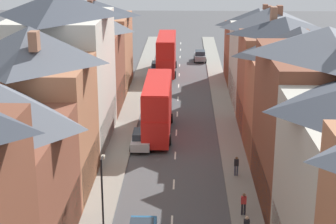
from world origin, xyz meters
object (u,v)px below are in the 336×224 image
car_parked_left_b (157,67)px  pedestrian_mid_right (244,203)px  double_decker_bus_lead (166,53)px  double_decker_bus_mid_street (158,106)px  street_lamp (103,193)px  car_near_blue (200,56)px  car_mid_white (141,139)px  car_near_silver (162,95)px  car_mid_black (155,78)px  pedestrian_far_left (236,165)px

car_parked_left_b → pedestrian_mid_right: (7.97, -41.97, 0.21)m
double_decker_bus_lead → double_decker_bus_mid_street: bearing=-90.0°
car_parked_left_b → street_lamp: (-1.15, -45.27, 2.42)m
double_decker_bus_lead → car_near_blue: 9.64m
car_mid_white → street_lamp: street_lamp is taller
double_decker_bus_mid_street → street_lamp: size_ratio=1.96×
car_near_silver → pedestrian_mid_right: bearing=-76.5°
car_near_silver → car_mid_white: car_mid_white is taller
car_near_blue → car_mid_black: (-6.20, -14.32, 0.00)m
car_mid_black → car_mid_white: size_ratio=1.02×
car_mid_white → pedestrian_far_left: bearing=-38.1°
double_decker_bus_mid_street → pedestrian_mid_right: bearing=-68.2°
double_decker_bus_mid_street → car_mid_black: size_ratio=2.51×
car_mid_black → car_near_silver: bearing=-80.9°
double_decker_bus_mid_street → car_near_silver: size_ratio=2.79×
car_near_blue → car_mid_white: bearing=-99.5°
double_decker_bus_lead → pedestrian_mid_right: size_ratio=6.71×
car_parked_left_b → street_lamp: size_ratio=0.79×
double_decker_bus_mid_street → car_mid_black: (-1.29, 19.11, -1.98)m
double_decker_bus_lead → car_near_blue: double_decker_bus_lead is taller
car_mid_black → car_parked_left_b: (0.00, 6.18, -0.01)m
car_near_silver → car_mid_black: car_mid_black is taller
car_mid_white → street_lamp: 16.43m
car_mid_black → car_mid_white: 22.89m
double_decker_bus_lead → car_mid_white: bearing=-92.5°
car_near_silver → pedestrian_mid_right: (6.67, -27.72, 0.21)m
pedestrian_far_left → pedestrian_mid_right: bearing=-90.6°
double_decker_bus_lead → street_lamp: 45.42m
car_parked_left_b → pedestrian_far_left: size_ratio=2.69×
pedestrian_far_left → car_near_blue: bearing=92.4°
double_decker_bus_mid_street → car_mid_white: double_decker_bus_mid_street is taller
car_parked_left_b → street_lamp: bearing=-91.5°
car_near_silver → car_mid_white: (-1.30, -14.81, 0.00)m
car_near_silver → car_parked_left_b: size_ratio=0.90×
car_mid_black → pedestrian_far_left: size_ratio=2.68×
pedestrian_mid_right → car_near_silver: bearing=103.5°
double_decker_bus_lead → car_mid_white: double_decker_bus_lead is taller
car_mid_white → pedestrian_far_left: (8.04, -6.30, 0.21)m
car_mid_white → pedestrian_far_left: size_ratio=2.63×
car_near_blue → street_lamp: (-7.35, -53.41, 2.41)m
car_near_blue → car_near_silver: (-4.90, -22.40, -0.01)m
double_decker_bus_mid_street → pedestrian_far_left: double_decker_bus_mid_street is taller
car_mid_white → street_lamp: (-1.15, -16.21, 2.41)m
double_decker_bus_lead → double_decker_bus_mid_street: (0.00, -25.37, 0.00)m
car_parked_left_b → car_mid_white: size_ratio=1.02×
car_mid_black → pedestrian_far_left: bearing=-74.6°
car_mid_white → double_decker_bus_mid_street: bearing=71.1°
double_decker_bus_mid_street → car_near_blue: (4.91, 33.43, -1.98)m
pedestrian_mid_right → double_decker_bus_mid_street: bearing=111.8°
street_lamp → pedestrian_mid_right: bearing=19.9°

